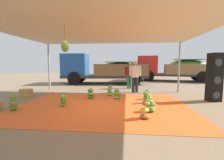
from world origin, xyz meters
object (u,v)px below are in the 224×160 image
(banana_bunch_0, at_px, (145,111))
(banana_bunch_1, at_px, (110,91))
(crate_1, at_px, (26,93))
(banana_bunch_5, at_px, (146,98))
(cargo_truck_far, at_px, (172,68))
(banana_bunch_7, at_px, (63,101))
(worker_0, at_px, (135,74))
(speaker_stack, at_px, (214,77))
(banana_bunch_6, at_px, (13,103))
(banana_bunch_4, at_px, (91,94))
(banana_bunch_2, at_px, (117,94))
(worker_1, at_px, (129,74))
(banana_bunch_8, at_px, (150,106))
(banana_bunch_3, at_px, (148,95))
(cargo_truck_main, at_px, (102,69))

(banana_bunch_0, xyz_separation_m, banana_bunch_1, (-1.36, 3.14, 0.01))
(banana_bunch_1, xyz_separation_m, crate_1, (-3.97, -0.62, -0.06))
(banana_bunch_5, height_order, cargo_truck_far, cargo_truck_far)
(banana_bunch_7, distance_m, worker_0, 4.34)
(banana_bunch_0, xyz_separation_m, speaker_stack, (3.14, 2.46, 0.77))
(banana_bunch_6, xyz_separation_m, speaker_stack, (7.42, 2.11, 0.74))
(banana_bunch_1, bearing_deg, banana_bunch_0, -66.59)
(banana_bunch_4, bearing_deg, banana_bunch_2, -0.89)
(speaker_stack, bearing_deg, banana_bunch_4, 179.89)
(worker_1, bearing_deg, banana_bunch_8, -83.32)
(cargo_truck_far, xyz_separation_m, worker_1, (-4.16, -5.23, -0.29))
(banana_bunch_6, distance_m, worker_0, 5.79)
(banana_bunch_5, bearing_deg, worker_1, 98.73)
(banana_bunch_3, bearing_deg, banana_bunch_8, -95.52)
(banana_bunch_6, height_order, banana_bunch_8, banana_bunch_6)
(banana_bunch_4, xyz_separation_m, crate_1, (-3.18, 0.05, -0.02))
(banana_bunch_3, bearing_deg, crate_1, -179.82)
(banana_bunch_4, bearing_deg, worker_0, 40.18)
(banana_bunch_3, bearing_deg, banana_bunch_7, -155.49)
(banana_bunch_0, bearing_deg, banana_bunch_3, 80.62)
(banana_bunch_6, distance_m, banana_bunch_8, 4.53)
(banana_bunch_1, relative_size, crate_1, 1.19)
(speaker_stack, bearing_deg, banana_bunch_3, 178.36)
(banana_bunch_4, height_order, banana_bunch_6, banana_bunch_6)
(banana_bunch_7, distance_m, cargo_truck_far, 11.95)
(worker_0, bearing_deg, banana_bunch_7, -131.21)
(banana_bunch_7, bearing_deg, banana_bunch_0, -20.07)
(cargo_truck_far, bearing_deg, banana_bunch_4, -125.29)
(banana_bunch_7, bearing_deg, crate_1, 149.13)
(banana_bunch_3, distance_m, banana_bunch_6, 5.18)
(banana_bunch_7, bearing_deg, banana_bunch_6, -154.04)
(cargo_truck_far, bearing_deg, banana_bunch_3, -112.05)
(banana_bunch_6, height_order, cargo_truck_main, cargo_truck_main)
(banana_bunch_3, relative_size, worker_1, 0.28)
(banana_bunch_8, xyz_separation_m, cargo_truck_main, (-2.82, 7.58, 1.00))
(banana_bunch_5, distance_m, speaker_stack, 3.07)
(banana_bunch_0, relative_size, worker_0, 0.32)
(banana_bunch_2, relative_size, banana_bunch_8, 1.03)
(banana_bunch_3, distance_m, banana_bunch_5, 0.77)
(banana_bunch_1, distance_m, cargo_truck_main, 5.32)
(banana_bunch_4, xyz_separation_m, cargo_truck_far, (5.97, 8.43, 1.05))
(banana_bunch_0, height_order, cargo_truck_far, cargo_truck_far)
(banana_bunch_1, relative_size, banana_bunch_2, 1.23)
(banana_bunch_3, xyz_separation_m, banana_bunch_8, (-0.18, -1.88, -0.00))
(banana_bunch_1, relative_size, banana_bunch_8, 1.27)
(banana_bunch_5, xyz_separation_m, banana_bunch_7, (-3.11, -0.74, -0.01))
(cargo_truck_far, height_order, worker_1, cargo_truck_far)
(worker_0, bearing_deg, speaker_stack, -29.22)
(banana_bunch_3, bearing_deg, cargo_truck_far, 67.95)
(banana_bunch_2, height_order, speaker_stack, speaker_stack)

